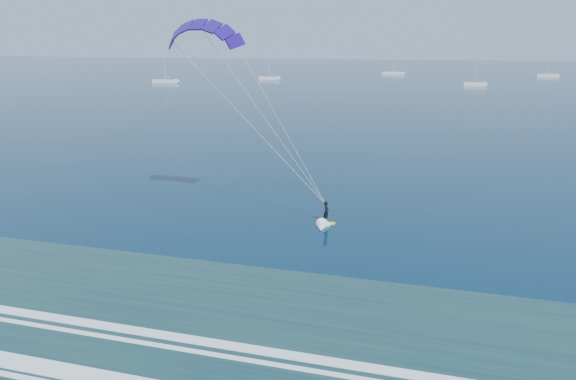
{
  "coord_description": "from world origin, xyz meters",
  "views": [
    {
      "loc": [
        11.95,
        -11.82,
        14.97
      ],
      "look_at": [
        2.11,
        24.47,
        4.06
      ],
      "focal_mm": 32.0,
      "sensor_mm": 36.0,
      "label": 1
    }
  ],
  "objects_px": {
    "sailboat_4": "(548,75)",
    "sailboat_0": "(166,81)",
    "kitesurfer_rig": "(262,115)",
    "sailboat_3": "(475,84)",
    "sailboat_2": "(393,73)",
    "sailboat_1": "(269,78)"
  },
  "relations": [
    {
      "from": "sailboat_2",
      "to": "sailboat_1",
      "type": "bearing_deg",
      "value": -134.02
    },
    {
      "from": "sailboat_0",
      "to": "sailboat_1",
      "type": "xyz_separation_m",
      "value": [
        32.61,
        26.24,
        -0.01
      ]
    },
    {
      "from": "kitesurfer_rig",
      "to": "sailboat_2",
      "type": "relative_size",
      "value": 1.32
    },
    {
      "from": "sailboat_3",
      "to": "sailboat_4",
      "type": "relative_size",
      "value": 0.86
    },
    {
      "from": "sailboat_4",
      "to": "sailboat_0",
      "type": "bearing_deg",
      "value": -152.88
    },
    {
      "from": "sailboat_3",
      "to": "sailboat_2",
      "type": "bearing_deg",
      "value": 118.93
    },
    {
      "from": "kitesurfer_rig",
      "to": "sailboat_3",
      "type": "height_order",
      "value": "kitesurfer_rig"
    },
    {
      "from": "kitesurfer_rig",
      "to": "sailboat_4",
      "type": "bearing_deg",
      "value": 73.59
    },
    {
      "from": "sailboat_1",
      "to": "sailboat_3",
      "type": "xyz_separation_m",
      "value": [
        78.39,
        -10.59,
        -0.01
      ]
    },
    {
      "from": "sailboat_2",
      "to": "sailboat_4",
      "type": "xyz_separation_m",
      "value": [
        66.76,
        0.53,
        -0.01
      ]
    },
    {
      "from": "sailboat_1",
      "to": "sailboat_4",
      "type": "xyz_separation_m",
      "value": [
        112.91,
        48.28,
        0.0
      ]
    },
    {
      "from": "sailboat_2",
      "to": "sailboat_3",
      "type": "relative_size",
      "value": 1.29
    },
    {
      "from": "sailboat_0",
      "to": "sailboat_4",
      "type": "xyz_separation_m",
      "value": [
        145.52,
        74.52,
        -0.01
      ]
    },
    {
      "from": "sailboat_4",
      "to": "kitesurfer_rig",
      "type": "bearing_deg",
      "value": -106.41
    },
    {
      "from": "kitesurfer_rig",
      "to": "sailboat_2",
      "type": "bearing_deg",
      "value": 91.12
    },
    {
      "from": "sailboat_3",
      "to": "kitesurfer_rig",
      "type": "bearing_deg",
      "value": -100.36
    },
    {
      "from": "sailboat_2",
      "to": "sailboat_3",
      "type": "distance_m",
      "value": 66.65
    },
    {
      "from": "kitesurfer_rig",
      "to": "sailboat_1",
      "type": "bearing_deg",
      "value": 107.03
    },
    {
      "from": "sailboat_2",
      "to": "sailboat_4",
      "type": "relative_size",
      "value": 1.1
    },
    {
      "from": "kitesurfer_rig",
      "to": "sailboat_3",
      "type": "xyz_separation_m",
      "value": [
        28.08,
        153.69,
        -8.58
      ]
    },
    {
      "from": "kitesurfer_rig",
      "to": "sailboat_3",
      "type": "bearing_deg",
      "value": 79.64
    },
    {
      "from": "sailboat_0",
      "to": "sailboat_3",
      "type": "height_order",
      "value": "sailboat_0"
    }
  ]
}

